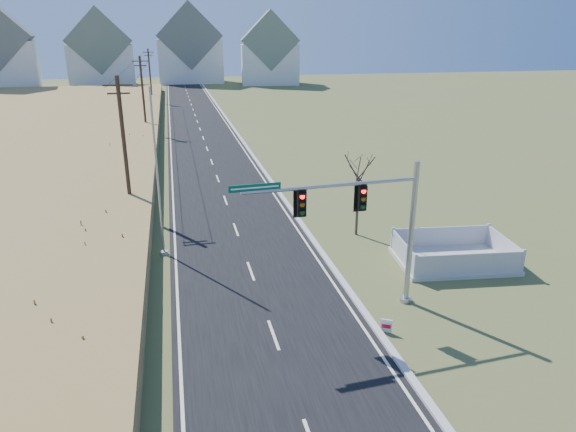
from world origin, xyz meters
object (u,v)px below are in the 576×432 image
(fence_enclosure, at_px, (453,258))
(flagpole, at_px, (159,192))
(open_sign, at_px, (386,326))
(traffic_signal_mast, at_px, (373,221))
(bare_tree, at_px, (359,166))

(fence_enclosure, distance_m, flagpole, 15.92)
(open_sign, distance_m, flagpole, 13.72)
(traffic_signal_mast, xyz_separation_m, open_sign, (-0.07, -2.12, -3.75))
(open_sign, xyz_separation_m, flagpole, (-8.80, 10.00, 3.29))
(traffic_signal_mast, xyz_separation_m, bare_tree, (2.43, 8.36, 0.16))
(traffic_signal_mast, distance_m, flagpole, 11.87)
(flagpole, xyz_separation_m, bare_tree, (11.30, 0.48, 0.63))
(flagpole, bearing_deg, traffic_signal_mast, -41.62)
(traffic_signal_mast, xyz_separation_m, flagpole, (-8.87, 7.88, -0.46))
(fence_enclosure, relative_size, open_sign, 10.68)
(traffic_signal_mast, distance_m, open_sign, 4.31)
(traffic_signal_mast, bearing_deg, flagpole, 134.77)
(flagpole, bearing_deg, fence_enclosure, -16.71)
(open_sign, relative_size, bare_tree, 0.11)
(bare_tree, bearing_deg, flagpole, -177.57)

